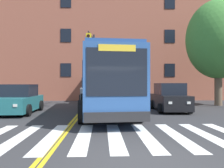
% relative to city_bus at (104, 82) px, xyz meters
% --- Properties ---
extents(ground_plane, '(120.00, 120.00, 0.00)m').
position_rel_city_bus_xyz_m(ground_plane, '(0.97, -8.09, -1.84)').
color(ground_plane, '#303033').
extents(crosswalk, '(11.96, 4.19, 0.01)m').
position_rel_city_bus_xyz_m(crosswalk, '(0.88, -5.72, -1.84)').
color(crosswalk, white).
rests_on(crosswalk, ground).
extents(lane_line_yellow_inner, '(0.12, 36.00, 0.01)m').
position_rel_city_bus_xyz_m(lane_line_yellow_inner, '(-1.51, 8.28, -1.84)').
color(lane_line_yellow_inner, gold).
rests_on(lane_line_yellow_inner, ground).
extents(lane_line_yellow_outer, '(0.12, 36.00, 0.01)m').
position_rel_city_bus_xyz_m(lane_line_yellow_outer, '(-1.35, 8.28, -1.84)').
color(lane_line_yellow_outer, gold).
rests_on(lane_line_yellow_outer, ground).
extents(city_bus, '(3.56, 10.75, 3.43)m').
position_rel_city_bus_xyz_m(city_bus, '(0.00, 0.00, 0.00)').
color(city_bus, '#2D5699').
rests_on(city_bus, ground).
extents(car_teal_near_lane, '(2.25, 4.36, 1.73)m').
position_rel_city_bus_xyz_m(car_teal_near_lane, '(-5.11, 0.24, -1.06)').
color(car_teal_near_lane, '#236B70').
rests_on(car_teal_near_lane, ground).
extents(car_black_far_lane, '(2.04, 3.98, 1.81)m').
position_rel_city_bus_xyz_m(car_black_far_lane, '(4.24, 1.00, -1.01)').
color(car_black_far_lane, black).
rests_on(car_black_far_lane, ground).
extents(car_silver_behind_bus, '(2.45, 5.15, 2.37)m').
position_rel_city_bus_xyz_m(car_silver_behind_bus, '(-1.30, 8.72, -0.72)').
color(car_silver_behind_bus, '#B7BABF').
rests_on(car_silver_behind_bus, ground).
extents(traffic_light_overhead, '(0.50, 3.01, 5.86)m').
position_rel_city_bus_xyz_m(traffic_light_overhead, '(-0.95, 3.98, 2.05)').
color(traffic_light_overhead, '#28282D').
rests_on(traffic_light_overhead, ground).
extents(street_tree_curbside_large, '(5.73, 5.35, 8.62)m').
position_rel_city_bus_xyz_m(street_tree_curbside_large, '(9.30, 4.43, 3.54)').
color(street_tree_curbside_large, brown).
rests_on(street_tree_curbside_large, ground).
extents(building_facade, '(41.13, 7.79, 12.89)m').
position_rel_city_bus_xyz_m(building_facade, '(1.48, 13.73, 4.61)').
color(building_facade, '#9E5642').
rests_on(building_facade, ground).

